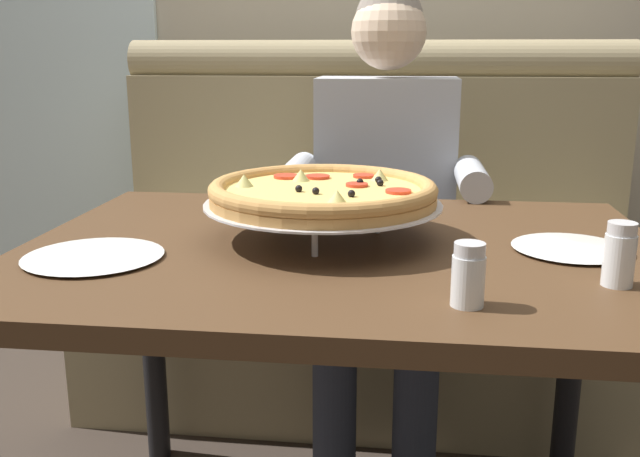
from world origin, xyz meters
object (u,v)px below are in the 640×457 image
(booth_bench, at_px, (367,268))
(dining_table, at_px, (341,288))
(shaker_pepper_flakes, at_px, (468,279))
(diner_main, at_px, (384,191))
(plate_near_right, at_px, (571,245))
(plate_near_left, at_px, (93,253))
(pizza, at_px, (323,194))
(shaker_parmesan, at_px, (619,259))

(booth_bench, xyz_separation_m, dining_table, (0.00, -0.92, 0.25))
(dining_table, distance_m, shaker_pepper_flakes, 0.40)
(diner_main, bearing_deg, booth_bench, 102.40)
(dining_table, bearing_deg, plate_near_right, 1.50)
(shaker_pepper_flakes, xyz_separation_m, plate_near_left, (-0.64, 0.16, -0.03))
(plate_near_left, bearing_deg, booth_bench, 67.99)
(diner_main, bearing_deg, plate_near_left, -121.45)
(booth_bench, bearing_deg, diner_main, -77.60)
(pizza, height_order, shaker_pepper_flakes, pizza)
(diner_main, xyz_separation_m, plate_near_right, (0.37, -0.64, 0.03))
(dining_table, relative_size, pizza, 2.62)
(shaker_parmesan, distance_m, shaker_pepper_flakes, 0.27)
(shaker_parmesan, xyz_separation_m, plate_near_left, (-0.89, 0.04, -0.03))
(dining_table, xyz_separation_m, plate_near_left, (-0.43, -0.15, 0.10))
(dining_table, relative_size, shaker_parmesan, 11.84)
(booth_bench, height_order, shaker_parmesan, booth_bench)
(pizza, bearing_deg, shaker_parmesan, -24.35)
(dining_table, xyz_separation_m, shaker_parmesan, (0.45, -0.19, 0.13))
(dining_table, bearing_deg, shaker_parmesan, -22.36)
(booth_bench, xyz_separation_m, pizza, (-0.04, -0.88, 0.43))
(dining_table, relative_size, diner_main, 0.96)
(shaker_parmesan, height_order, plate_near_right, shaker_parmesan)
(dining_table, xyz_separation_m, plate_near_right, (0.43, 0.01, 0.10))
(booth_bench, height_order, shaker_pepper_flakes, booth_bench)
(diner_main, xyz_separation_m, plate_near_left, (-0.49, -0.80, 0.03))
(shaker_parmesan, bearing_deg, diner_main, 115.25)
(plate_near_left, bearing_deg, shaker_pepper_flakes, -13.95)
(dining_table, height_order, shaker_pepper_flakes, shaker_pepper_flakes)
(pizza, bearing_deg, booth_bench, 87.34)
(shaker_parmesan, distance_m, plate_near_left, 0.89)
(diner_main, xyz_separation_m, shaker_pepper_flakes, (0.15, -0.96, 0.06))
(diner_main, relative_size, shaker_parmesan, 12.39)
(pizza, height_order, plate_near_left, pizza)
(booth_bench, height_order, plate_near_left, booth_bench)
(shaker_parmesan, relative_size, shaker_pepper_flakes, 1.08)
(booth_bench, distance_m, plate_near_right, 1.06)
(shaker_parmesan, bearing_deg, pizza, 155.65)
(shaker_pepper_flakes, relative_size, plate_near_left, 0.38)
(pizza, bearing_deg, shaker_pepper_flakes, -53.77)
(shaker_parmesan, bearing_deg, shaker_pepper_flakes, -153.41)
(booth_bench, xyz_separation_m, diner_main, (0.06, -0.27, 0.31))
(diner_main, relative_size, shaker_pepper_flakes, 13.41)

